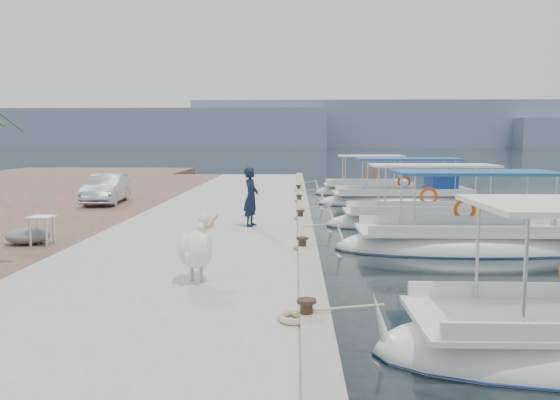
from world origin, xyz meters
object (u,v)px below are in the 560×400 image
(fishing_caique_e, at_px, (367,192))
(parked_car, at_px, (106,189))
(fishing_caique_d, at_px, (405,201))
(pelican, at_px, (197,248))
(fishing_caique_c, at_px, (426,223))
(fishing_caique_b, at_px, (465,246))
(fisherman, at_px, (251,197))

(fishing_caique_e, distance_m, parked_car, 14.95)
(fishing_caique_d, bearing_deg, pelican, -113.30)
(fishing_caique_c, height_order, fishing_caique_d, same)
(parked_car, bearing_deg, pelican, -69.51)
(fishing_caique_b, xyz_separation_m, fishing_caique_c, (-0.12, 4.13, 0.00))
(fisherman, bearing_deg, fishing_caique_b, -86.79)
(fishing_caique_b, distance_m, parked_car, 14.29)
(fishing_caique_d, relative_size, fishing_caique_e, 1.34)
(fishing_caique_e, relative_size, pelican, 3.86)
(fisherman, bearing_deg, fishing_caique_e, -8.25)
(fishing_caique_c, height_order, fishing_caique_e, same)
(fishing_caique_b, relative_size, fishing_caique_d, 0.92)
(fishing_caique_d, relative_size, pelican, 5.18)
(pelican, height_order, fisherman, fisherman)
(pelican, distance_m, parked_car, 13.60)
(parked_car, bearing_deg, fishing_caique_d, 12.22)
(fishing_caique_e, relative_size, fisherman, 3.39)
(pelican, relative_size, parked_car, 0.43)
(fishing_caique_c, distance_m, fishing_caique_d, 6.79)
(fishing_caique_b, height_order, fisherman, fisherman)
(fishing_caique_b, distance_m, fishing_caique_c, 4.13)
(fishing_caique_b, relative_size, fishing_caique_e, 1.23)
(pelican, distance_m, fisherman, 6.44)
(fishing_caique_b, height_order, fishing_caique_e, same)
(fishing_caique_d, xyz_separation_m, fisherman, (-6.58, -9.96, 1.20))
(fishing_caique_b, distance_m, fisherman, 6.33)
(fishing_caique_e, xyz_separation_m, pelican, (-5.92, -21.26, 0.99))
(fishing_caique_c, relative_size, fisherman, 4.03)
(fishing_caique_b, bearing_deg, fishing_caique_c, 91.72)
(fishing_caique_e, distance_m, pelican, 22.09)
(pelican, bearing_deg, fisherman, 85.77)
(fishing_caique_d, bearing_deg, fishing_caique_e, 103.07)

